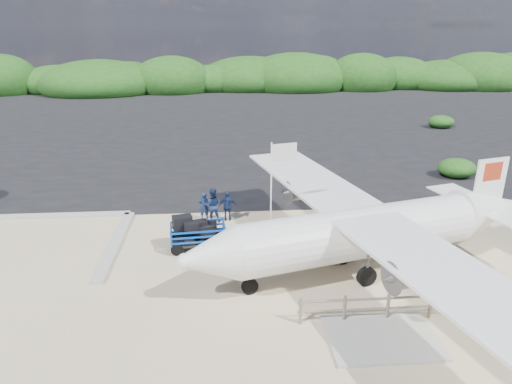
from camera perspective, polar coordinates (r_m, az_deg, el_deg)
ground at (r=20.21m, az=-5.37°, el=-8.03°), size 160.00×160.00×0.00m
asphalt_apron at (r=48.77m, az=-4.92°, el=8.82°), size 90.00×50.00×0.04m
lagoon at (r=23.56m, az=-27.91°, el=-6.20°), size 9.00×7.00×0.40m
walkway_pad at (r=15.97m, az=15.46°, el=-17.27°), size 3.50×2.50×0.10m
vegetation_band at (r=73.45m, az=-4.82°, el=12.63°), size 124.00×8.00×4.40m
fence at (r=16.88m, az=15.98°, el=-15.06°), size 6.40×2.00×1.10m
baggage_cart at (r=21.01m, az=-7.17°, el=-6.96°), size 2.80×1.77×1.33m
flagpole at (r=19.48m, az=1.78°, el=-9.11°), size 1.14×0.70×5.31m
signboard at (r=20.71m, az=9.09°, el=-7.49°), size 1.73×0.76×1.46m
crew_a at (r=23.68m, az=-6.53°, el=-1.75°), size 0.57×0.40×1.48m
crew_b at (r=23.34m, az=-5.44°, el=-1.64°), size 0.90×0.72×1.78m
crew_c at (r=23.40m, az=-3.55°, el=-1.77°), size 0.97×0.50×1.59m
aircraft_large at (r=41.08m, az=9.49°, el=6.47°), size 22.19×22.19×5.44m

